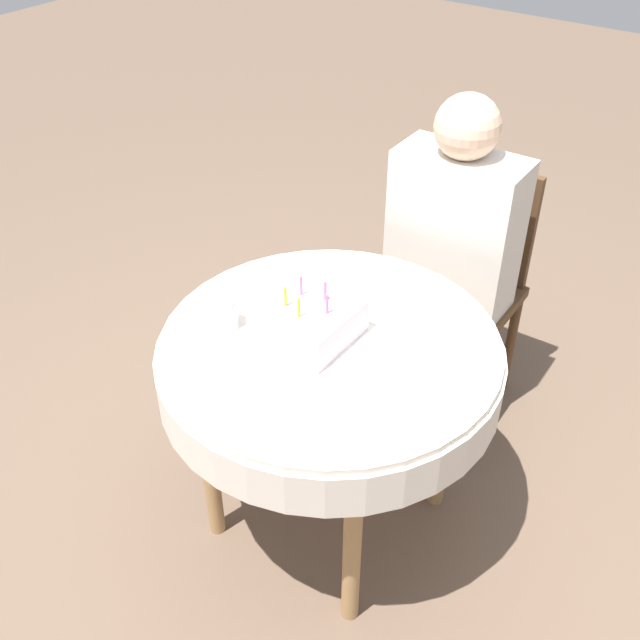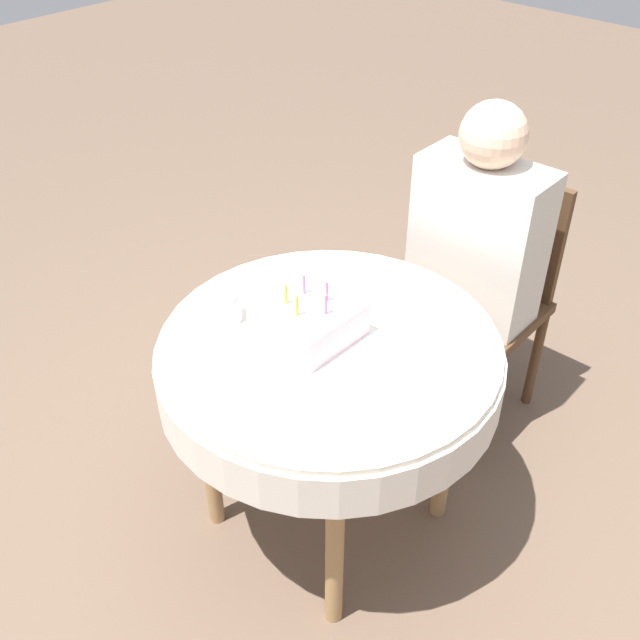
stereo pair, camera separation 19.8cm
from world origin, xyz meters
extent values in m
plane|color=brown|center=(0.00, 0.00, 0.00)|extent=(12.00, 12.00, 0.00)
cylinder|color=silver|center=(0.00, 0.00, 0.72)|extent=(0.93, 0.93, 0.02)
cylinder|color=silver|center=(0.00, 0.00, 0.64)|extent=(0.95, 0.95, 0.13)
cylinder|color=#A37A4C|center=(-0.25, -0.25, 0.35)|extent=(0.05, 0.05, 0.71)
cylinder|color=#A37A4C|center=(0.25, -0.25, 0.35)|extent=(0.05, 0.05, 0.71)
cylinder|color=#A37A4C|center=(-0.25, 0.25, 0.35)|extent=(0.05, 0.05, 0.71)
cylinder|color=#A37A4C|center=(0.25, 0.25, 0.35)|extent=(0.05, 0.05, 0.71)
cube|color=#4C331E|center=(0.00, 0.72, 0.44)|extent=(0.45, 0.45, 0.04)
cube|color=#4C331E|center=(0.00, 0.93, 0.67)|extent=(0.40, 0.04, 0.43)
cylinder|color=#4C331E|center=(-0.19, 0.52, 0.21)|extent=(0.04, 0.04, 0.42)
cylinder|color=#4C331E|center=(0.20, 0.53, 0.21)|extent=(0.04, 0.04, 0.42)
cylinder|color=#4C331E|center=(-0.20, 0.91, 0.21)|extent=(0.04, 0.04, 0.42)
cylinder|color=#4C331E|center=(0.19, 0.92, 0.21)|extent=(0.04, 0.04, 0.42)
cylinder|color=#DBB293|center=(-0.10, 0.57, 0.23)|extent=(0.09, 0.09, 0.46)
cylinder|color=#DBB293|center=(0.11, 0.57, 0.23)|extent=(0.09, 0.09, 0.46)
cube|color=beige|center=(0.00, 0.72, 0.73)|extent=(0.42, 0.21, 0.54)
sphere|color=#DBB293|center=(0.00, 0.72, 1.09)|extent=(0.21, 0.21, 0.21)
cube|color=white|center=(-0.06, -0.02, 0.73)|extent=(0.28, 0.28, 0.00)
cube|color=silver|center=(-0.06, -0.02, 0.78)|extent=(0.23, 0.23, 0.10)
cylinder|color=#D166B2|center=(0.00, -0.01, 0.86)|extent=(0.01, 0.01, 0.06)
cylinder|color=#D166B2|center=(-0.04, 0.03, 0.86)|extent=(0.01, 0.01, 0.06)
cylinder|color=#D166B2|center=(-0.11, 0.01, 0.86)|extent=(0.01, 0.01, 0.06)
cylinder|color=gold|center=(-0.11, -0.05, 0.86)|extent=(0.01, 0.01, 0.06)
cylinder|color=gold|center=(-0.05, -0.07, 0.86)|extent=(0.01, 0.01, 0.06)
cylinder|color=silver|center=(-0.27, -0.12, 0.77)|extent=(0.07, 0.07, 0.09)
camera|label=1|loc=(0.90, -1.30, 1.98)|focal=42.00mm
camera|label=2|loc=(1.05, -1.17, 1.98)|focal=42.00mm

